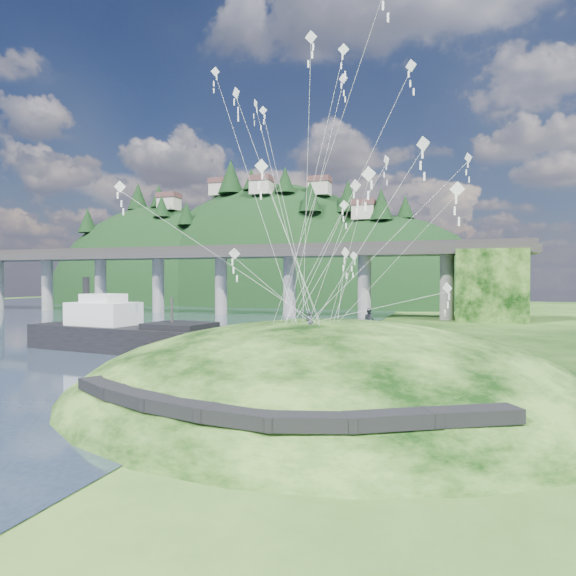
% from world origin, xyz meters
% --- Properties ---
extents(ground, '(320.00, 320.00, 0.00)m').
position_xyz_m(ground, '(0.00, 0.00, 0.00)').
color(ground, black).
rests_on(ground, ground).
extents(grass_hill, '(36.00, 32.00, 13.00)m').
position_xyz_m(grass_hill, '(8.00, 2.00, -1.50)').
color(grass_hill, black).
rests_on(grass_hill, ground).
extents(footpath, '(22.29, 5.84, 0.83)m').
position_xyz_m(footpath, '(7.46, -9.74, 2.08)').
color(footpath, black).
rests_on(footpath, ground).
extents(bridge, '(160.00, 11.00, 15.00)m').
position_xyz_m(bridge, '(-26.46, 70.07, 9.70)').
color(bridge, '#2D2B2B').
rests_on(bridge, ground).
extents(far_ridge, '(153.00, 70.00, 94.50)m').
position_xyz_m(far_ridge, '(-43.58, 122.17, -7.44)').
color(far_ridge, black).
rests_on(far_ridge, ground).
extents(work_barge, '(23.20, 9.02, 7.91)m').
position_xyz_m(work_barge, '(-17.85, 15.98, 1.98)').
color(work_barge, black).
rests_on(work_barge, ground).
extents(wooden_dock, '(13.68, 7.68, 1.00)m').
position_xyz_m(wooden_dock, '(-6.32, 7.59, 0.44)').
color(wooden_dock, '#3D2B19').
rests_on(wooden_dock, ground).
extents(kite_flyers, '(3.61, 6.01, 1.63)m').
position_xyz_m(kite_flyers, '(9.44, 3.43, 5.66)').
color(kite_flyers, '#252831').
rests_on(kite_flyers, ground).
extents(kite_swarm, '(20.21, 16.74, 19.89)m').
position_xyz_m(kite_swarm, '(8.51, 3.09, 15.56)').
color(kite_swarm, white).
rests_on(kite_swarm, ground).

